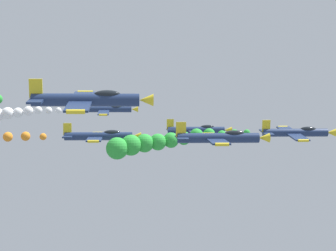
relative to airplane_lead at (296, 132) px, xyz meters
name	(u,v)px	position (x,y,z in m)	size (l,w,h in m)	color
airplane_lead	(296,132)	(0.00, 0.00, 0.00)	(9.49, 10.35, 2.83)	navy
smoke_trail_lead	(153,143)	(2.63, -19.88, -1.18)	(6.06, 19.40, 3.83)	green
airplane_left_inner	(197,130)	(-11.77, -12.19, 0.03)	(9.57, 10.35, 2.34)	navy
airplane_right_inner	(220,138)	(13.68, -13.07, -0.09)	(9.56, 10.35, 2.41)	navy
airplane_left_outer	(100,136)	(-0.06, -26.86, -0.41)	(9.56, 10.35, 2.42)	navy
airplane_right_outer	(107,109)	(-24.56, -26.81, 3.47)	(9.44, 10.35, 2.97)	navy
airplane_trailing	(88,100)	(25.85, -26.46, 3.70)	(9.44, 10.35, 2.97)	navy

